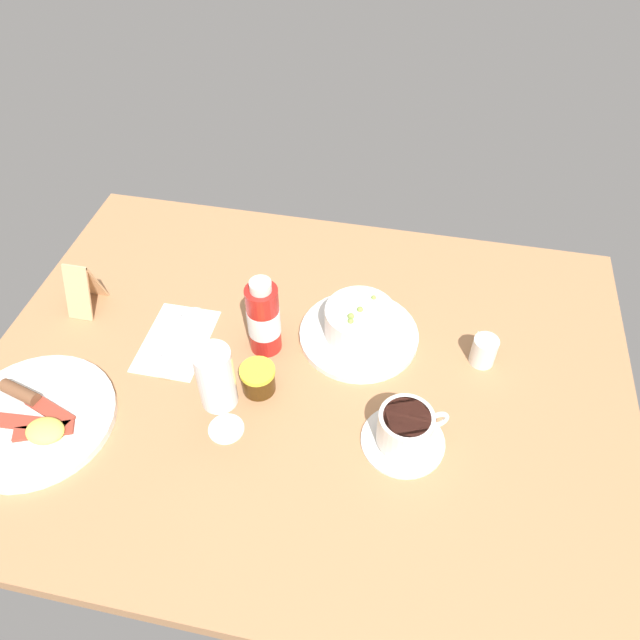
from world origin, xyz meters
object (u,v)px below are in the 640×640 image
(porridge_bowl, at_px, (359,325))
(menu_card, at_px, (82,287))
(creamer_jug, at_px, (484,350))
(jam_jar, at_px, (258,379))
(coffee_cup, at_px, (405,430))
(wine_glass, at_px, (216,382))
(cutlery_setting, at_px, (175,342))
(sauce_bottle_red, at_px, (264,318))
(breakfast_plate, at_px, (35,419))

(porridge_bowl, relative_size, menu_card, 2.09)
(creamer_jug, xyz_separation_m, jam_jar, (0.36, 0.13, -0.00))
(coffee_cup, bearing_deg, porridge_bowl, -62.99)
(jam_jar, bearing_deg, wine_glass, 71.45)
(porridge_bowl, bearing_deg, cutlery_setting, 14.04)
(porridge_bowl, distance_m, sauce_bottle_red, 0.17)
(wine_glass, bearing_deg, cutlery_setting, -46.77)
(jam_jar, bearing_deg, sauce_bottle_red, -82.10)
(jam_jar, distance_m, menu_card, 0.39)
(creamer_jug, bearing_deg, cutlery_setting, 7.33)
(coffee_cup, bearing_deg, creamer_jug, -121.17)
(breakfast_plate, bearing_deg, creamer_jug, -158.52)
(cutlery_setting, relative_size, jam_jar, 2.92)
(coffee_cup, bearing_deg, breakfast_plate, 8.16)
(creamer_jug, distance_m, sauce_bottle_red, 0.38)
(cutlery_setting, relative_size, breakfast_plate, 0.67)
(jam_jar, distance_m, breakfast_plate, 0.36)
(creamer_jug, bearing_deg, porridge_bowl, -2.89)
(cutlery_setting, xyz_separation_m, sauce_bottle_red, (-0.16, -0.03, 0.07))
(coffee_cup, bearing_deg, sauce_bottle_red, -29.48)
(menu_card, bearing_deg, sauce_bottle_red, 175.40)
(coffee_cup, bearing_deg, wine_glass, 7.00)
(porridge_bowl, bearing_deg, menu_card, 2.80)
(cutlery_setting, bearing_deg, coffee_cup, 164.07)
(creamer_jug, distance_m, menu_card, 0.73)
(menu_card, bearing_deg, creamer_jug, -178.90)
(coffee_cup, height_order, jam_jar, coffee_cup)
(porridge_bowl, xyz_separation_m, wine_glass, (0.17, 0.23, 0.09))
(porridge_bowl, distance_m, cutlery_setting, 0.33)
(sauce_bottle_red, distance_m, breakfast_plate, 0.40)
(cutlery_setting, xyz_separation_m, jam_jar, (-0.17, 0.07, 0.02))
(porridge_bowl, distance_m, wine_glass, 0.31)
(coffee_cup, relative_size, menu_card, 1.28)
(breakfast_plate, bearing_deg, sauce_bottle_red, -144.07)
(cutlery_setting, relative_size, sauce_bottle_red, 1.10)
(wine_glass, bearing_deg, breakfast_plate, 9.22)
(jam_jar, height_order, breakfast_plate, jam_jar)
(cutlery_setting, relative_size, coffee_cup, 1.30)
(creamer_jug, bearing_deg, sauce_bottle_red, 6.47)
(wine_glass, xyz_separation_m, breakfast_plate, (0.30, 0.05, -0.11))
(creamer_jug, relative_size, sauce_bottle_red, 0.38)
(creamer_jug, bearing_deg, menu_card, 1.10)
(coffee_cup, xyz_separation_m, sauce_bottle_red, (0.26, -0.15, 0.04))
(wine_glass, relative_size, sauce_bottle_red, 1.20)
(porridge_bowl, distance_m, coffee_cup, 0.22)
(jam_jar, relative_size, sauce_bottle_red, 0.37)
(breakfast_plate, bearing_deg, cutlery_setting, -127.35)
(cutlery_setting, distance_m, wine_glass, 0.24)
(creamer_jug, xyz_separation_m, sauce_bottle_red, (0.37, 0.04, 0.04))
(cutlery_setting, xyz_separation_m, menu_card, (0.19, -0.05, 0.05))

